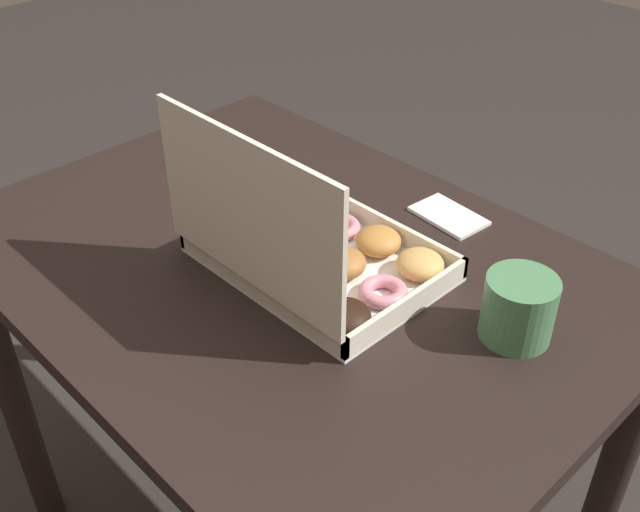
{
  "coord_description": "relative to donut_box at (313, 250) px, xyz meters",
  "views": [
    {
      "loc": [
        -0.69,
        0.6,
        1.42
      ],
      "look_at": [
        -0.05,
        -0.03,
        0.78
      ],
      "focal_mm": 42.0,
      "sensor_mm": 36.0,
      "label": 1
    }
  ],
  "objects": [
    {
      "name": "coffee_mug",
      "position": [
        -0.28,
        -0.1,
        0.0
      ],
      "size": [
        0.09,
        0.09,
        0.09
      ],
      "color": "#4C8456",
      "rests_on": "dining_table"
    },
    {
      "name": "dining_table",
      "position": [
        0.06,
        0.0,
        -0.17
      ],
      "size": [
        1.0,
        0.72,
        0.77
      ],
      "color": "black",
      "rests_on": "ground_plane"
    },
    {
      "name": "donut_box",
      "position": [
        0.0,
        0.0,
        0.0
      ],
      "size": [
        0.35,
        0.26,
        0.26
      ],
      "color": "white",
      "rests_on": "dining_table"
    },
    {
      "name": "paper_napkin",
      "position": [
        -0.04,
        -0.27,
        -0.04
      ],
      "size": [
        0.12,
        0.08,
        0.01
      ],
      "color": "white",
      "rests_on": "dining_table"
    }
  ]
}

